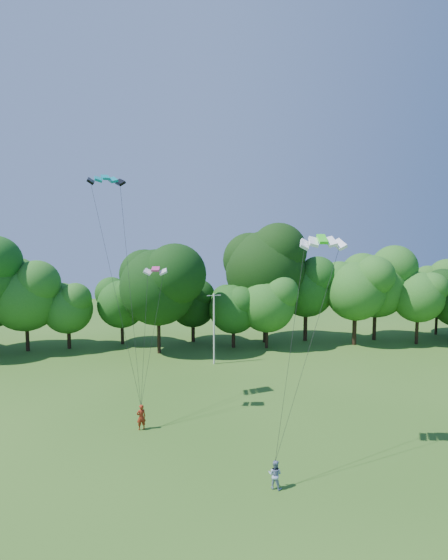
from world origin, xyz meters
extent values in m
plane|color=#295517|center=(0.00, 0.00, 0.00)|extent=(160.00, 160.00, 0.00)
cylinder|color=beige|center=(-0.53, 27.95, 3.87)|extent=(0.19, 0.19, 7.75)
cube|color=beige|center=(-0.53, 27.95, 7.55)|extent=(1.54, 0.31, 0.08)
imported|color=maroon|center=(-7.24, 12.43, 0.93)|extent=(0.79, 0.65, 1.86)
imported|color=#8B9EC1|center=(0.66, 4.10, 0.81)|extent=(0.99, 0.93, 1.62)
cube|color=#04828F|center=(-9.97, 16.91, 18.46)|extent=(3.02, 1.98, 0.56)
cube|color=#34EA23|center=(4.10, 7.11, 13.77)|extent=(2.75, 1.48, 0.61)
cube|color=#CA387C|center=(-6.14, 14.76, 11.47)|extent=(1.81, 0.98, 0.34)
cylinder|color=black|center=(7.00, 36.95, 2.85)|extent=(0.52, 0.52, 5.70)
ellipsoid|color=black|center=(7.00, 36.95, 10.36)|extent=(11.40, 11.40, 12.43)
cylinder|color=#312013|center=(32.03, 38.50, 1.86)|extent=(0.47, 0.47, 3.72)
ellipsoid|color=#26571A|center=(32.03, 38.50, 6.76)|extent=(7.44, 7.44, 8.12)
camera|label=1|loc=(-4.77, -18.34, 14.00)|focal=28.00mm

